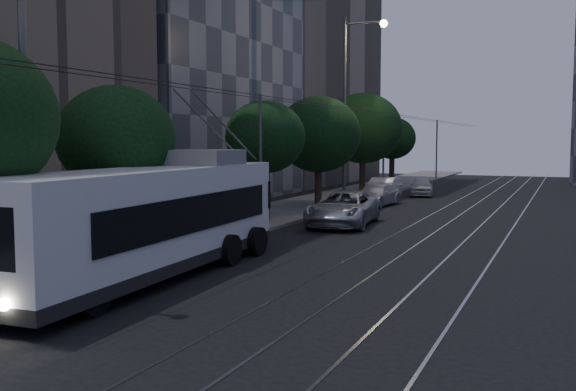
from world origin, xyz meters
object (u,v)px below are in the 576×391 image
(car_white_b, at_px, (376,195))
(car_white_a, at_px, (350,206))
(pickup_silver, at_px, (343,208))
(car_white_c, at_px, (383,189))
(trolleybus, at_px, (152,220))
(car_white_d, at_px, (422,187))
(streetlamp_near, at_px, (36,72))
(streetlamp_far, at_px, (351,94))

(car_white_b, bearing_deg, car_white_a, -77.04)
(pickup_silver, relative_size, car_white_c, 1.26)
(car_white_a, bearing_deg, trolleybus, -91.13)
(car_white_d, relative_size, streetlamp_near, 0.42)
(car_white_d, bearing_deg, car_white_b, -107.75)
(car_white_c, distance_m, streetlamp_near, 29.37)
(car_white_d, relative_size, streetlamp_far, 0.34)
(car_white_b, xyz_separation_m, car_white_c, (-0.55, 3.45, 0.09))
(streetlamp_far, bearing_deg, car_white_a, -72.15)
(trolleybus, bearing_deg, car_white_c, 87.41)
(car_white_a, xyz_separation_m, streetlamp_far, (-2.41, 7.48, 6.10))
(car_white_a, bearing_deg, car_white_d, 92.33)
(car_white_a, xyz_separation_m, car_white_d, (0.26, 15.67, -0.05))
(car_white_a, relative_size, car_white_b, 0.93)
(car_white_c, height_order, streetlamp_near, streetlamp_near)
(pickup_silver, xyz_separation_m, car_white_d, (0.00, 17.41, -0.14))
(car_white_a, relative_size, car_white_c, 0.92)
(car_white_b, bearing_deg, pickup_silver, -76.58)
(car_white_c, height_order, car_white_d, car_white_c)
(car_white_a, xyz_separation_m, car_white_b, (-0.80, 7.64, -0.06))
(pickup_silver, distance_m, car_white_a, 1.76)
(car_white_b, relative_size, streetlamp_near, 0.48)
(car_white_d, bearing_deg, car_white_c, -119.52)
(pickup_silver, bearing_deg, car_white_b, 90.92)
(pickup_silver, height_order, car_white_b, pickup_silver)
(pickup_silver, xyz_separation_m, streetlamp_near, (-2.69, -16.10, 4.91))
(car_white_b, height_order, streetlamp_far, streetlamp_far)
(pickup_silver, distance_m, streetlamp_near, 17.05)
(pickup_silver, bearing_deg, streetlamp_far, 100.65)
(car_white_b, height_order, streetlamp_near, streetlamp_near)
(car_white_a, relative_size, streetlamp_far, 0.37)
(trolleybus, xyz_separation_m, pickup_silver, (1.40, 13.09, -0.90))
(trolleybus, xyz_separation_m, car_white_d, (1.40, 30.50, -1.04))
(pickup_silver, distance_m, car_white_d, 17.41)
(streetlamp_near, bearing_deg, trolleybus, 66.73)
(car_white_a, height_order, car_white_c, car_white_c)
(trolleybus, relative_size, car_white_b, 2.73)
(pickup_silver, distance_m, car_white_c, 12.93)
(car_white_b, bearing_deg, streetlamp_near, -86.67)
(streetlamp_far, bearing_deg, car_white_c, 73.53)
(trolleybus, distance_m, car_white_d, 30.55)
(streetlamp_far, bearing_deg, trolleybus, -86.75)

